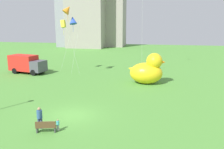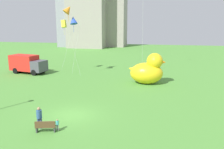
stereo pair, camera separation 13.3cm
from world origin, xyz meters
name	(u,v)px [view 1 (the left image)]	position (x,y,z in m)	size (l,w,h in m)	color
ground_plane	(73,115)	(0.00, 0.00, 0.00)	(140.00, 140.00, 0.00)	#509039
park_bench	(46,127)	(-0.72, -3.48, 0.47)	(1.51, 0.79, 0.90)	brown
person_adult	(40,117)	(-1.48, -2.92, 0.92)	(0.41, 0.41, 1.68)	#38476B
person_child	(58,124)	(-0.01, -2.98, 0.47)	(0.21, 0.21, 0.86)	silver
giant_inflatable_duck	(147,71)	(5.73, 12.27, 1.72)	(4.89, 3.14, 4.05)	yellow
box_truck	(27,64)	(-13.22, 15.08, 1.44)	(6.16, 3.34, 2.85)	red
city_skyline	(91,4)	(-15.15, 57.97, 13.64)	(21.49, 14.21, 32.34)	gray
kite_blue	(73,20)	(-5.48, 15.49, 8.18)	(1.73, 1.76, 8.88)	silver
kite_yellow	(63,24)	(-7.61, 16.94, 7.64)	(2.43, 1.68, 8.31)	silver
kite_orange	(68,9)	(-6.06, 15.02, 9.69)	(2.64, 2.58, 10.48)	silver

